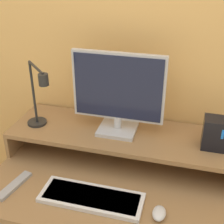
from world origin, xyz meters
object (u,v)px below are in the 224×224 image
(router_dock, at_px, (215,133))
(remote_control, at_px, (14,185))
(monitor, at_px, (118,93))
(desk_lamp, at_px, (38,100))
(keyboard, at_px, (91,197))
(mouse, at_px, (159,213))

(router_dock, height_order, remote_control, router_dock)
(monitor, height_order, desk_lamp, monitor)
(router_dock, relative_size, keyboard, 0.33)
(monitor, bearing_deg, keyboard, -93.97)
(keyboard, relative_size, remote_control, 2.22)
(keyboard, bearing_deg, desk_lamp, 143.08)
(monitor, distance_m, keyboard, 0.47)
(keyboard, xyz_separation_m, remote_control, (-0.35, -0.02, -0.00))
(router_dock, xyz_separation_m, mouse, (-0.18, -0.33, -0.19))
(desk_lamp, distance_m, remote_control, 0.40)
(desk_lamp, bearing_deg, remote_control, -92.89)
(keyboard, distance_m, remote_control, 0.35)
(keyboard, bearing_deg, remote_control, -177.27)
(desk_lamp, height_order, keyboard, desk_lamp)
(desk_lamp, bearing_deg, router_dock, 4.48)
(monitor, height_order, keyboard, monitor)
(desk_lamp, bearing_deg, mouse, -23.68)
(router_dock, bearing_deg, monitor, 176.63)
(mouse, distance_m, remote_control, 0.63)
(desk_lamp, height_order, router_dock, desk_lamp)
(router_dock, bearing_deg, mouse, -118.76)
(monitor, height_order, remote_control, monitor)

